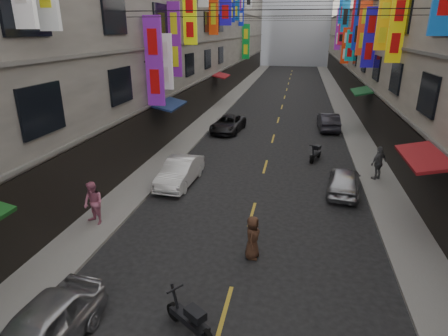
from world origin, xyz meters
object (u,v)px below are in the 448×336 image
at_px(car_left_mid, 180,172).
at_px(pedestrian_lfar, 93,203).
at_px(scooter_crossing, 190,319).
at_px(pedestrian_rfar, 379,163).
at_px(car_left_far, 228,124).
at_px(scooter_far_right, 316,153).
at_px(pedestrian_crossing, 253,237).
at_px(car_right_mid, 344,181).
at_px(car_left_near, 39,334).
at_px(car_right_far, 328,121).

relative_size(car_left_mid, pedestrian_lfar, 2.27).
relative_size(scooter_crossing, pedestrian_rfar, 0.88).
relative_size(car_left_mid, car_left_far, 0.92).
height_order(scooter_far_right, car_left_mid, car_left_mid).
relative_size(car_left_mid, pedestrian_crossing, 2.56).
relative_size(scooter_far_right, pedestrian_crossing, 1.12).
distance_m(pedestrian_lfar, pedestrian_crossing, 6.47).
bearing_deg(pedestrian_lfar, car_right_mid, 52.20).
xyz_separation_m(car_left_near, car_left_mid, (0.00, 10.90, -0.01)).
distance_m(car_left_far, pedestrian_crossing, 16.97).
xyz_separation_m(scooter_far_right, car_right_far, (1.16, 7.67, 0.22)).
bearing_deg(pedestrian_rfar, pedestrian_crossing, 15.82).
bearing_deg(pedestrian_crossing, scooter_crossing, 167.13).
height_order(scooter_far_right, pedestrian_crossing, pedestrian_crossing).
distance_m(car_left_near, car_left_far, 21.61).
xyz_separation_m(car_left_mid, pedestrian_lfar, (-1.99, -4.82, 0.34)).
height_order(car_left_near, pedestrian_rfar, pedestrian_rfar).
distance_m(car_left_mid, car_right_far, 15.07).
bearing_deg(car_right_far, car_left_far, 12.18).
relative_size(scooter_far_right, car_left_far, 0.40).
relative_size(car_left_far, pedestrian_crossing, 2.78).
distance_m(car_left_near, pedestrian_crossing, 6.75).
height_order(scooter_crossing, scooter_far_right, same).
distance_m(pedestrian_lfar, pedestrian_rfar, 13.82).
distance_m(scooter_far_right, car_left_mid, 8.54).
distance_m(car_left_near, car_right_mid, 13.92).
xyz_separation_m(scooter_crossing, pedestrian_rfar, (6.55, 11.86, 0.56)).
bearing_deg(scooter_crossing, pedestrian_rfar, 5.73).
bearing_deg(car_right_far, pedestrian_rfar, 96.87).
relative_size(scooter_far_right, pedestrian_rfar, 0.99).
bearing_deg(car_left_near, scooter_crossing, 27.17).
distance_m(scooter_crossing, car_right_far, 22.79).
bearing_deg(car_right_mid, car_left_far, -46.35).
height_order(car_left_far, car_right_mid, car_right_mid).
bearing_deg(car_right_mid, scooter_crossing, 71.94).
distance_m(car_left_near, car_right_far, 24.99).
height_order(scooter_crossing, car_left_mid, car_left_mid).
height_order(scooter_crossing, car_left_near, car_left_near).
height_order(scooter_far_right, pedestrian_rfar, pedestrian_rfar).
relative_size(pedestrian_lfar, pedestrian_crossing, 1.13).
bearing_deg(pedestrian_rfar, car_right_mid, 4.83).
bearing_deg(car_left_mid, pedestrian_lfar, -109.77).
xyz_separation_m(scooter_crossing, pedestrian_lfar, (-5.27, 4.70, 0.55)).
xyz_separation_m(scooter_crossing, car_left_mid, (-3.28, 9.52, 0.21)).
height_order(car_right_far, pedestrian_lfar, pedestrian_lfar).
bearing_deg(car_right_mid, car_left_mid, 10.68).
bearing_deg(car_left_far, pedestrian_lfar, -93.16).
relative_size(scooter_far_right, pedestrian_lfar, 1.00).
bearing_deg(scooter_far_right, car_left_far, -21.84).
bearing_deg(car_right_far, car_right_mid, 86.90).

